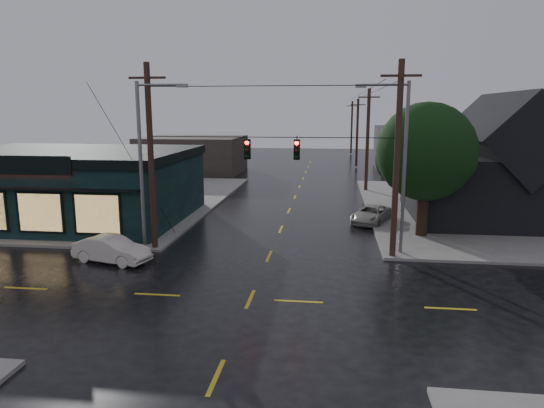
# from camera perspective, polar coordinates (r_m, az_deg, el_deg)

# --- Properties ---
(ground_plane) EXTENTS (160.00, 160.00, 0.00)m
(ground_plane) POSITION_cam_1_polar(r_m,az_deg,el_deg) (20.43, -2.58, -11.12)
(ground_plane) COLOR black
(sidewalk_nw) EXTENTS (28.00, 28.00, 0.15)m
(sidewalk_nw) POSITION_cam_1_polar(r_m,az_deg,el_deg) (45.73, -23.57, 0.50)
(sidewalk_nw) COLOR slate
(sidewalk_nw) RESTS_ON ground
(pizza_shop) EXTENTS (16.30, 12.34, 4.90)m
(pizza_shop) POSITION_cam_1_polar(r_m,az_deg,el_deg) (36.83, -22.68, 2.15)
(pizza_shop) COLOR black
(pizza_shop) RESTS_ON ground
(ne_building) EXTENTS (12.60, 11.60, 8.75)m
(ne_building) POSITION_cam_1_polar(r_m,az_deg,el_deg) (37.68, 25.36, 5.06)
(ne_building) COLOR black
(ne_building) RESTS_ON ground
(corner_tree) EXTENTS (5.87, 5.87, 8.04)m
(corner_tree) POSITION_cam_1_polar(r_m,az_deg,el_deg) (30.37, 17.67, 5.84)
(corner_tree) COLOR black
(corner_tree) RESTS_ON ground
(utility_pole_nw) EXTENTS (2.00, 0.32, 10.15)m
(utility_pole_nw) POSITION_cam_1_polar(r_m,az_deg,el_deg) (28.04, -13.57, -5.23)
(utility_pole_nw) COLOR black
(utility_pole_nw) RESTS_ON ground
(utility_pole_ne) EXTENTS (2.00, 0.32, 10.15)m
(utility_pole_ne) POSITION_cam_1_polar(r_m,az_deg,el_deg) (26.50, 13.94, -6.20)
(utility_pole_ne) COLOR black
(utility_pole_ne) RESTS_ON ground
(utility_pole_far_a) EXTENTS (2.00, 0.32, 9.65)m
(utility_pole_far_a) POSITION_cam_1_polar(r_m,az_deg,el_deg) (47.39, 10.95, 1.48)
(utility_pole_far_a) COLOR black
(utility_pole_far_a) RESTS_ON ground
(utility_pole_far_b) EXTENTS (2.00, 0.32, 9.15)m
(utility_pole_far_b) POSITION_cam_1_polar(r_m,az_deg,el_deg) (67.17, 9.86, 4.29)
(utility_pole_far_b) COLOR black
(utility_pole_far_b) RESTS_ON ground
(utility_pole_far_c) EXTENTS (2.00, 0.32, 9.15)m
(utility_pole_far_c) POSITION_cam_1_polar(r_m,az_deg,el_deg) (87.05, 9.26, 5.82)
(utility_pole_far_c) COLOR black
(utility_pole_far_c) RESTS_ON ground
(span_signal_assembly) EXTENTS (13.00, 0.48, 1.23)m
(span_signal_assembly) POSITION_cam_1_polar(r_m,az_deg,el_deg) (25.42, -0.01, 6.51)
(span_signal_assembly) COLOR black
(span_signal_assembly) RESTS_ON ground
(streetlight_nw) EXTENTS (5.40, 0.30, 9.15)m
(streetlight_nw) POSITION_cam_1_polar(r_m,az_deg,el_deg) (27.52, -14.67, -5.59)
(streetlight_nw) COLOR slate
(streetlight_nw) RESTS_ON ground
(streetlight_ne) EXTENTS (5.40, 0.30, 9.15)m
(streetlight_ne) POSITION_cam_1_polar(r_m,az_deg,el_deg) (27.23, 14.82, -5.77)
(streetlight_ne) COLOR slate
(streetlight_ne) RESTS_ON ground
(bg_building_west) EXTENTS (12.00, 10.00, 4.40)m
(bg_building_west) POSITION_cam_1_polar(r_m,az_deg,el_deg) (61.37, -9.30, 5.75)
(bg_building_west) COLOR #342B26
(bg_building_west) RESTS_ON ground
(bg_building_east) EXTENTS (14.00, 12.00, 5.60)m
(bg_building_east) POSITION_cam_1_polar(r_m,az_deg,el_deg) (65.10, 18.49, 6.15)
(bg_building_east) COLOR #2B2C30
(bg_building_east) RESTS_ON ground
(sedan_cream) EXTENTS (4.31, 2.39, 1.35)m
(sedan_cream) POSITION_cam_1_polar(r_m,az_deg,el_deg) (26.22, -18.35, -5.10)
(sedan_cream) COLOR silver
(sedan_cream) RESTS_ON ground
(suv_silver) EXTENTS (3.40, 4.64, 1.17)m
(suv_silver) POSITION_cam_1_polar(r_m,az_deg,el_deg) (34.18, 11.58, -1.21)
(suv_silver) COLOR #B3B0A5
(suv_silver) RESTS_ON ground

